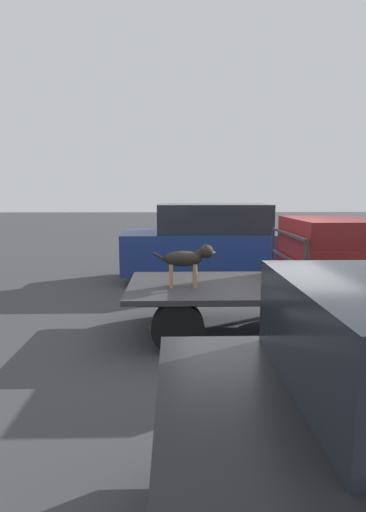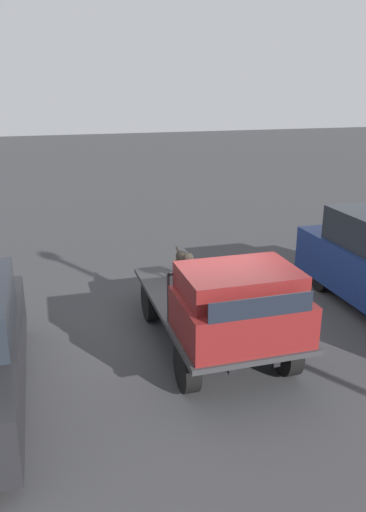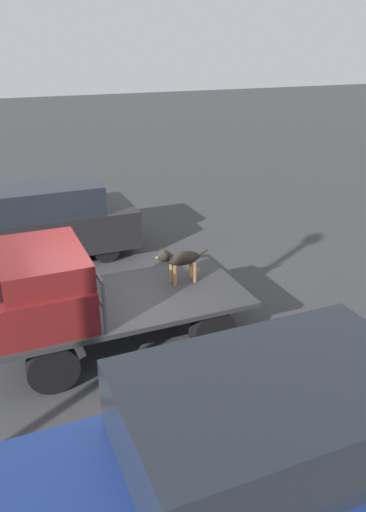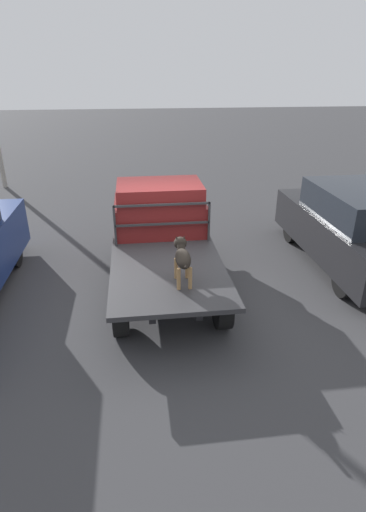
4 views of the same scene
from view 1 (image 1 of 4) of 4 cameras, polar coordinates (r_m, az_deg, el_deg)
ground_plane at (r=6.66m, az=10.18°, el=-10.62°), size 80.00×80.00×0.00m
flatbed_truck at (r=6.48m, az=10.33°, el=-5.73°), size 4.03×1.97×0.80m
truck_cab at (r=6.70m, az=20.80°, el=0.40°), size 1.42×1.85×1.03m
truck_headboard at (r=6.45m, az=14.66°, el=0.84°), size 0.04×1.85×0.81m
dog at (r=6.03m, az=0.83°, el=-0.39°), size 0.97×0.24×0.69m
parked_pickup_far at (r=10.25m, az=5.23°, el=1.87°), size 5.00×1.92×1.94m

